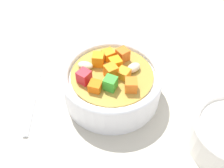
{
  "coord_description": "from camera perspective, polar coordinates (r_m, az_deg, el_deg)",
  "views": [
    {
      "loc": [
        -8.97,
        26.46,
        32.95
      ],
      "look_at": [
        0.0,
        0.0,
        2.78
      ],
      "focal_mm": 41.68,
      "sensor_mm": 36.0,
      "label": 1
    }
  ],
  "objects": [
    {
      "name": "soup_bowl_main",
      "position": [
        0.41,
        -0.02,
        0.29
      ],
      "size": [
        15.7,
        15.7,
        7.04
      ],
      "color": "white",
      "rests_on": "ground_plane"
    },
    {
      "name": "ground_plane",
      "position": [
        0.44,
        -0.0,
        -3.35
      ],
      "size": [
        140.0,
        140.0,
        2.0
      ],
      "primitive_type": "cube",
      "color": "#BAB2A0"
    },
    {
      "name": "spoon",
      "position": [
        0.41,
        -18.12,
        -8.57
      ],
      "size": [
        9.94,
        22.64,
        0.94
      ],
      "rotation": [
        0.0,
        0.0,
        1.94
      ],
      "color": "silver",
      "rests_on": "ground_plane"
    }
  ]
}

